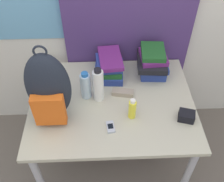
% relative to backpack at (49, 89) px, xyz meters
% --- Properties ---
extents(desk, '(1.12, 0.87, 0.70)m').
position_rel_backpack_xyz_m(desk, '(0.38, 0.10, -0.32)').
color(desk, '#B7B299').
rests_on(desk, ground_plane).
extents(backpack, '(0.27, 0.20, 0.55)m').
position_rel_backpack_xyz_m(backpack, '(0.00, 0.00, 0.00)').
color(backpack, '#1E232D').
rests_on(backpack, desk).
extents(book_stack_left, '(0.23, 0.29, 0.16)m').
position_rel_backpack_xyz_m(book_stack_left, '(0.37, 0.39, -0.16)').
color(book_stack_left, navy).
rests_on(book_stack_left, desk).
extents(book_stack_center, '(0.23, 0.28, 0.21)m').
position_rel_backpack_xyz_m(book_stack_center, '(0.69, 0.39, -0.13)').
color(book_stack_center, navy).
rests_on(book_stack_center, desk).
extents(water_bottle, '(0.07, 0.07, 0.21)m').
position_rel_backpack_xyz_m(water_bottle, '(0.20, 0.16, -0.14)').
color(water_bottle, silver).
rests_on(water_bottle, desk).
extents(sports_bottle, '(0.07, 0.07, 0.27)m').
position_rel_backpack_xyz_m(sports_bottle, '(0.29, 0.14, -0.11)').
color(sports_bottle, white).
rests_on(sports_bottle, desk).
extents(sunscreen_bottle, '(0.05, 0.05, 0.16)m').
position_rel_backpack_xyz_m(sunscreen_bottle, '(0.50, -0.03, -0.16)').
color(sunscreen_bottle, yellow).
rests_on(sunscreen_bottle, desk).
extents(cell_phone, '(0.06, 0.09, 0.02)m').
position_rel_backpack_xyz_m(cell_phone, '(0.36, -0.12, -0.23)').
color(cell_phone, '#B7BCC6').
rests_on(cell_phone, desk).
extents(sunglasses_case, '(0.16, 0.08, 0.04)m').
position_rel_backpack_xyz_m(sunglasses_case, '(0.46, 0.17, -0.22)').
color(sunglasses_case, gray).
rests_on(sunglasses_case, desk).
extents(camera_pouch, '(0.12, 0.11, 0.06)m').
position_rel_backpack_xyz_m(camera_pouch, '(0.85, -0.07, -0.21)').
color(camera_pouch, black).
rests_on(camera_pouch, desk).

